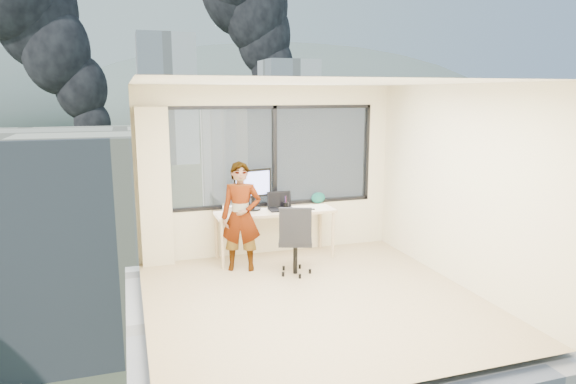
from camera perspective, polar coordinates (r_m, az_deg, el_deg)
name	(u,v)px	position (r m, az deg, el deg)	size (l,w,h in m)	color
floor	(313,299)	(6.35, 2.83, -11.93)	(4.00, 4.00, 0.01)	tan
ceiling	(315,83)	(5.84, 3.08, 12.25)	(4.00, 4.00, 0.01)	white
wall_front	(402,242)	(4.21, 12.71, -5.51)	(4.00, 0.01, 2.60)	beige
wall_left	(138,207)	(5.58, -16.62, -1.59)	(0.01, 4.00, 2.60)	beige
wall_right	(458,186)	(6.92, 18.64, 0.68)	(0.01, 4.00, 2.60)	beige
window_wall	(271,156)	(7.82, -1.91, 4.07)	(3.30, 0.16, 1.55)	black
curtain	(155,188)	(7.47, -14.80, 0.46)	(0.45, 0.14, 2.30)	beige
desk	(275,234)	(7.71, -1.51, -4.76)	(1.80, 0.60, 0.75)	beige
chair	(295,239)	(7.01, 0.84, -5.28)	(0.52, 0.52, 1.01)	black
person	(241,217)	(7.14, -5.32, -2.78)	(0.56, 0.37, 1.55)	#2D2D33
monitor	(252,189)	(7.59, -4.05, 0.31)	(0.63, 0.13, 0.63)	black
game_console	(233,207)	(7.66, -6.23, -1.75)	(0.31, 0.26, 0.08)	white
laptop	(282,202)	(7.59, -0.74, -1.15)	(0.37, 0.40, 0.24)	black
cellphone	(311,209)	(7.65, 2.62, -1.94)	(0.11, 0.05, 0.01)	black
pen_cup	(286,206)	(7.65, -0.25, -1.57)	(0.09, 0.09, 0.11)	black
handbag	(318,198)	(8.07, 3.44, -0.65)	(0.23, 0.12, 0.18)	#0B4745
exterior_ground	(136,163)	(126.55, -16.80, 3.16)	(400.00, 400.00, 0.04)	#515B3D
near_bldg_a	(20,241)	(37.35, -28.00, -4.92)	(16.00, 12.00, 14.00)	beige
near_bldg_b	(289,187)	(46.46, 0.08, 0.60)	(14.00, 13.00, 16.00)	white
near_bldg_c	(525,230)	(47.76, 25.17, -3.87)	(12.00, 10.00, 10.00)	beige
far_tower_b	(167,99)	(125.87, -13.50, 10.15)	(13.00, 13.00, 30.00)	silver
far_tower_c	(289,105)	(152.93, 0.06, 9.82)	(15.00, 15.00, 26.00)	silver
hill_b	(284,118)	(341.49, -0.47, 8.36)	(300.00, 220.00, 96.00)	slate
tree_b	(261,329)	(27.03, -3.10, -15.21)	(7.60, 7.60, 9.00)	#194C1C
tree_c	(375,207)	(52.71, 9.80, -1.63)	(8.40, 8.40, 10.00)	#194C1C
smoke_plume_b	(289,22)	(186.13, 0.15, 18.69)	(30.00, 18.00, 70.00)	black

